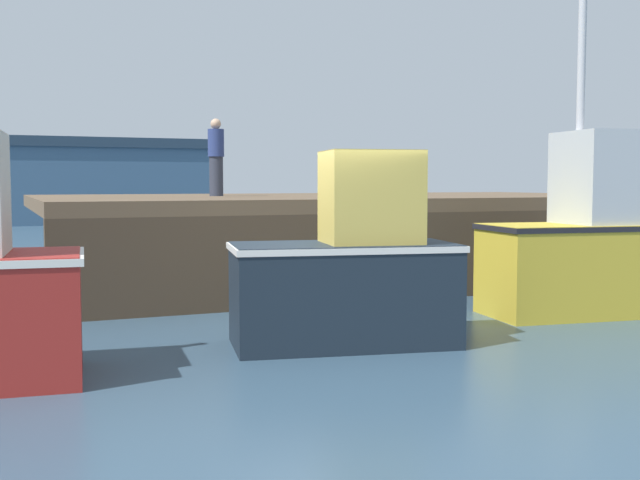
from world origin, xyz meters
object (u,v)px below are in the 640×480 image
object	(u,v)px
fishing_boat_near_right	(349,272)
fishing_boat_mid	(582,245)
rowboat	(584,286)
dockworker	(216,157)

from	to	relation	value
fishing_boat_near_right	fishing_boat_mid	bearing A→B (deg)	8.92
fishing_boat_mid	rowboat	world-z (taller)	fishing_boat_mid
rowboat	dockworker	size ratio (longest dim) A/B	1.22
rowboat	dockworker	bearing A→B (deg)	138.32
fishing_boat_near_right	rowboat	size ratio (longest dim) A/B	1.56
fishing_boat_mid	dockworker	size ratio (longest dim) A/B	3.30
fishing_boat_near_right	dockworker	bearing A→B (deg)	88.64
fishing_boat_near_right	fishing_boat_mid	world-z (taller)	fishing_boat_mid
fishing_boat_near_right	fishing_boat_mid	distance (m)	4.45
dockworker	fishing_boat_mid	bearing A→B (deg)	-56.14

